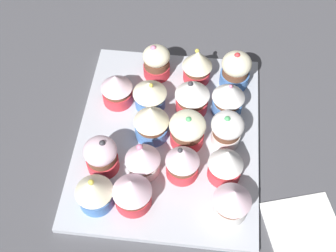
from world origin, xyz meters
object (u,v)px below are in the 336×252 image
(cupcake_2, at_px, (232,201))
(cupcake_13, at_px, (228,97))
(cupcake_0, at_px, (94,191))
(cupcake_1, at_px, (132,191))
(cupcake_15, at_px, (197,65))
(cupcake_4, at_px, (143,159))
(cupcake_5, at_px, (182,161))
(cupcake_7, at_px, (152,120))
(cupcake_9, at_px, (227,129))
(baking_tray, at_px, (168,137))
(cupcake_3, at_px, (101,156))
(cupcake_11, at_px, (150,93))
(cupcake_16, at_px, (236,70))
(cupcake_6, at_px, (226,163))
(cupcake_8, at_px, (187,130))
(napkin, at_px, (304,228))
(cupcake_12, at_px, (192,95))
(cupcake_10, at_px, (117,88))
(cupcake_14, at_px, (156,62))

(cupcake_2, height_order, cupcake_13, cupcake_13)
(cupcake_0, distance_m, cupcake_1, 0.06)
(cupcake_0, distance_m, cupcake_15, 0.32)
(cupcake_4, distance_m, cupcake_5, 0.07)
(cupcake_7, relative_size, cupcake_9, 1.08)
(baking_tray, relative_size, cupcake_3, 5.34)
(cupcake_2, distance_m, cupcake_11, 0.26)
(cupcake_4, bearing_deg, cupcake_11, 92.98)
(cupcake_1, relative_size, cupcake_3, 0.98)
(cupcake_13, relative_size, cupcake_16, 0.97)
(cupcake_9, bearing_deg, cupcake_6, -89.77)
(cupcake_7, bearing_deg, cupcake_15, 63.05)
(cupcake_13, bearing_deg, cupcake_6, -89.83)
(baking_tray, height_order, cupcake_8, cupcake_8)
(cupcake_15, distance_m, napkin, 0.36)
(cupcake_9, height_order, cupcake_15, cupcake_15)
(cupcake_2, xyz_separation_m, cupcake_12, (-0.08, 0.20, 0.00))
(cupcake_0, distance_m, cupcake_12, 0.25)
(cupcake_7, bearing_deg, cupcake_8, -10.05)
(cupcake_6, bearing_deg, napkin, -30.43)
(napkin, bearing_deg, cupcake_10, 147.32)
(cupcake_14, bearing_deg, cupcake_13, -27.92)
(cupcake_2, height_order, cupcake_10, cupcake_2)
(cupcake_0, relative_size, cupcake_7, 0.97)
(cupcake_7, height_order, cupcake_16, cupcake_16)
(cupcake_4, distance_m, cupcake_7, 0.08)
(cupcake_5, height_order, napkin, cupcake_5)
(cupcake_3, xyz_separation_m, cupcake_7, (0.07, 0.08, 0.00))
(cupcake_16, bearing_deg, cupcake_1, -119.64)
(cupcake_1, distance_m, cupcake_4, 0.06)
(cupcake_0, height_order, cupcake_11, cupcake_0)
(cupcake_7, bearing_deg, baking_tray, -7.07)
(baking_tray, distance_m, cupcake_6, 0.13)
(cupcake_0, height_order, cupcake_5, cupcake_5)
(cupcake_12, bearing_deg, cupcake_3, -134.56)
(cupcake_9, height_order, cupcake_10, cupcake_9)
(cupcake_3, relative_size, cupcake_15, 0.96)
(cupcake_8, relative_size, cupcake_11, 1.05)
(cupcake_1, distance_m, cupcake_8, 0.15)
(napkin, bearing_deg, cupcake_9, 131.89)
(cupcake_1, height_order, cupcake_11, cupcake_1)
(cupcake_3, xyz_separation_m, cupcake_6, (0.21, 0.01, 0.00))
(cupcake_7, height_order, cupcake_15, same)
(cupcake_9, relative_size, cupcake_13, 0.93)
(cupcake_6, bearing_deg, cupcake_11, 136.81)
(cupcake_11, relative_size, cupcake_12, 0.83)
(cupcake_11, xyz_separation_m, cupcake_13, (0.15, 0.00, 0.01))
(cupcake_6, distance_m, napkin, 0.16)
(cupcake_12, bearing_deg, cupcake_0, -123.54)
(cupcake_12, bearing_deg, baking_tray, -119.34)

